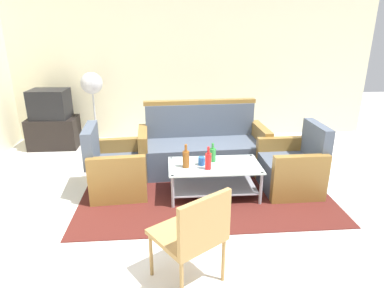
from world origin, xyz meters
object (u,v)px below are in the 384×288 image
pedestal_fan (92,88)px  television (50,104)px  bottle_brown (186,159)px  couch (202,148)px  cup (202,161)px  armchair_right (292,168)px  tv_stand (54,133)px  wicker_chair (194,232)px  armchair_left (116,170)px  coffee_table (214,175)px  bottle_red (208,161)px  bottle_green (213,154)px

pedestal_fan → television: bearing=-176.1°
bottle_brown → television: television is taller
couch → cup: couch is taller
armchair_right → pedestal_fan: (-2.79, 1.91, 0.73)m
armchair_right → tv_stand: 3.96m
armchair_right → wicker_chair: bearing=137.6°
cup → armchair_left: bearing=169.0°
cup → couch: bearing=82.9°
armchair_right → bottle_brown: armchair_right is taller
wicker_chair → couch: bearing=47.9°
armchair_right → coffee_table: armchair_right is taller
armchair_right → bottle_red: (-1.10, -0.21, 0.23)m
armchair_left → tv_stand: size_ratio=1.06×
cup → television: (-2.34, 1.94, 0.30)m
tv_stand → armchair_left: bearing=-53.4°
armchair_right → bottle_brown: size_ratio=3.00×
armchair_left → bottle_green: (1.19, -0.10, 0.21)m
coffee_table → television: size_ratio=1.75×
coffee_table → wicker_chair: size_ratio=1.31×
tv_stand → couch: bearing=-24.8°
bottle_green → coffee_table: bearing=-86.1°
couch → cup: 0.83m
armchair_left → pedestal_fan: (-0.59, 1.79, 0.73)m
tv_stand → bottle_brown: bearing=-42.9°
armchair_right → bottle_red: 1.14m
couch → cup: bearing=80.2°
tv_stand → pedestal_fan: pedestal_fan is taller
coffee_table → bottle_brown: (-0.34, -0.04, 0.25)m
couch → armchair_left: (-1.15, -0.61, -0.03)m
armchair_left → television: television is taller
coffee_table → pedestal_fan: size_ratio=0.87×
armchair_left → wicker_chair: bearing=22.3°
armchair_right → bottle_red: armchair_right is taller
bottle_brown → pedestal_fan: (-1.44, 2.04, 0.50)m
couch → bottle_brown: 0.93m
couch → armchair_right: (1.06, -0.73, -0.03)m
couch → bottle_brown: bearing=68.7°
television → wicker_chair: 4.03m
coffee_table → bottle_green: size_ratio=4.71×
armchair_right → television: size_ratio=1.36×
tv_stand → armchair_right: bearing=-28.0°
bottle_brown → bottle_green: size_ratio=1.21×
bottle_green → tv_stand: (-2.48, 1.84, -0.24)m
pedestal_fan → armchair_left: bearing=-71.8°
armchair_right → cup: size_ratio=8.50×
armchair_left → cup: armchair_left is taller
bottle_brown → wicker_chair: 1.42m
couch → bottle_red: size_ratio=6.66×
bottle_brown → armchair_left: bearing=163.4°
armchair_left → armchair_right: (2.21, -0.12, 0.00)m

